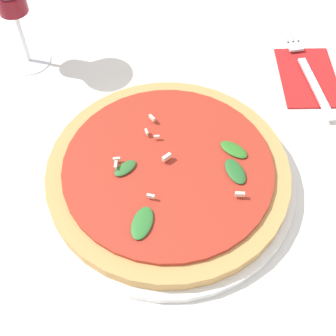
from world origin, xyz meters
TOP-DOWN VIEW (x-y plane):
  - ground_plane at (0.00, 0.00)m, footprint 6.00×6.00m
  - pizza_arugula_main at (-0.01, 0.01)m, footprint 0.34×0.34m
  - napkin at (0.16, -0.24)m, footprint 0.14×0.10m
  - fork at (0.16, -0.24)m, footprint 0.22×0.03m

SIDE VIEW (x-z plane):
  - ground_plane at x=0.00m, z-range 0.00..0.00m
  - napkin at x=0.16m, z-range 0.00..0.01m
  - fork at x=0.16m, z-range 0.01..0.01m
  - pizza_arugula_main at x=-0.01m, z-range -0.01..0.04m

